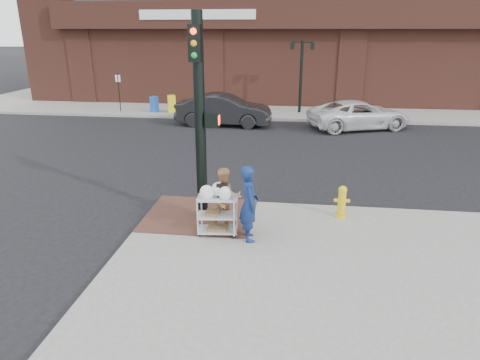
# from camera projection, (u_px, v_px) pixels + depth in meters

# --- Properties ---
(ground) EXTENTS (220.00, 220.00, 0.00)m
(ground) POSITION_uv_depth(u_px,v_px,m) (217.00, 237.00, 10.32)
(ground) COLOR black
(ground) RESTS_ON ground
(sidewalk_far) EXTENTS (65.00, 36.00, 0.15)m
(sidewalk_far) POSITION_uv_depth(u_px,v_px,m) (416.00, 84.00, 38.70)
(sidewalk_far) COLOR gray
(sidewalk_far) RESTS_ON ground
(brick_curb_ramp) EXTENTS (2.80, 2.40, 0.01)m
(brick_curb_ramp) POSITION_uv_depth(u_px,v_px,m) (200.00, 215.00, 11.18)
(brick_curb_ramp) COLOR #522F26
(brick_curb_ramp) RESTS_ON sidewalk_near
(lamp_post) EXTENTS (1.32, 0.22, 4.00)m
(lamp_post) POSITION_uv_depth(u_px,v_px,m) (301.00, 69.00, 24.16)
(lamp_post) COLOR black
(lamp_post) RESTS_ON sidewalk_far
(parking_sign) EXTENTS (0.05, 0.05, 2.20)m
(parking_sign) POSITION_uv_depth(u_px,v_px,m) (119.00, 92.00, 24.95)
(parking_sign) COLOR black
(parking_sign) RESTS_ON sidewalk_far
(traffic_signal_pole) EXTENTS (0.61, 0.51, 5.00)m
(traffic_signal_pole) POSITION_uv_depth(u_px,v_px,m) (201.00, 114.00, 10.15)
(traffic_signal_pole) COLOR black
(traffic_signal_pole) RESTS_ON sidewalk_near
(woman_blue) EXTENTS (0.58, 0.74, 1.78)m
(woman_blue) POSITION_uv_depth(u_px,v_px,m) (249.00, 203.00, 9.62)
(woman_blue) COLOR navy
(woman_blue) RESTS_ON sidewalk_near
(pedestrian_tan) EXTENTS (0.93, 0.85, 1.56)m
(pedestrian_tan) POSITION_uv_depth(u_px,v_px,m) (226.00, 200.00, 10.12)
(pedestrian_tan) COLOR tan
(pedestrian_tan) RESTS_ON sidewalk_near
(sedan_dark) EXTENTS (4.94, 1.89, 1.61)m
(sedan_dark) POSITION_uv_depth(u_px,v_px,m) (224.00, 110.00, 22.06)
(sedan_dark) COLOR black
(sedan_dark) RESTS_ON ground
(minivan_white) EXTENTS (5.53, 3.93, 1.40)m
(minivan_white) POSITION_uv_depth(u_px,v_px,m) (359.00, 115.00, 21.34)
(minivan_white) COLOR silver
(minivan_white) RESTS_ON ground
(utility_cart) EXTENTS (0.96, 0.61, 1.27)m
(utility_cart) POSITION_uv_depth(u_px,v_px,m) (217.00, 212.00, 9.96)
(utility_cart) COLOR #B4B5BA
(utility_cart) RESTS_ON sidewalk_near
(fire_hydrant) EXTENTS (0.40, 0.28, 0.85)m
(fire_hydrant) POSITION_uv_depth(u_px,v_px,m) (342.00, 201.00, 10.94)
(fire_hydrant) COLOR yellow
(fire_hydrant) RESTS_ON sidewalk_near
(newsbox_yellow) EXTENTS (0.54, 0.51, 1.00)m
(newsbox_yellow) POSITION_uv_depth(u_px,v_px,m) (172.00, 104.00, 24.71)
(newsbox_yellow) COLOR yellow
(newsbox_yellow) RESTS_ON sidewalk_far
(newsbox_blue) EXTENTS (0.46, 0.44, 0.91)m
(newsbox_blue) POSITION_uv_depth(u_px,v_px,m) (154.00, 104.00, 24.90)
(newsbox_blue) COLOR blue
(newsbox_blue) RESTS_ON sidewalk_far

